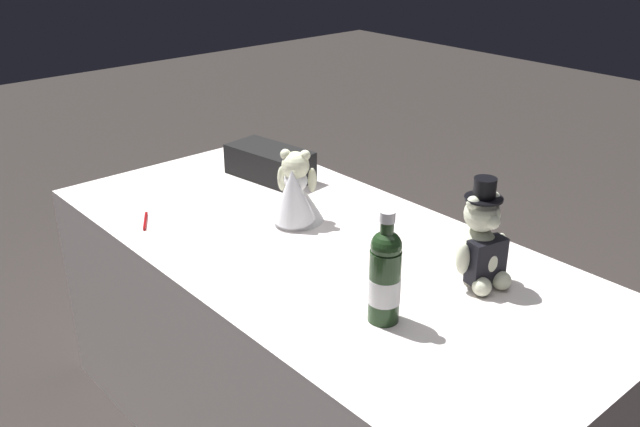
% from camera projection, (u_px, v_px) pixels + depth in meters
% --- Properties ---
extents(reception_table, '(1.88, 0.89, 0.77)m').
position_uv_depth(reception_table, '(320.00, 350.00, 2.23)').
color(reception_table, white).
rests_on(reception_table, ground_plane).
extents(teddy_bear_groom, '(0.16, 0.16, 0.30)m').
position_uv_depth(teddy_bear_groom, '(481.00, 245.00, 1.81)').
color(teddy_bear_groom, beige).
rests_on(teddy_bear_groom, reception_table).
extents(teddy_bear_bride, '(0.22, 0.23, 0.24)m').
position_uv_depth(teddy_bear_bride, '(295.00, 193.00, 2.18)').
color(teddy_bear_bride, white).
rests_on(teddy_bear_bride, reception_table).
extents(champagne_bottle, '(0.08, 0.08, 0.29)m').
position_uv_depth(champagne_bottle, '(385.00, 275.00, 1.65)').
color(champagne_bottle, '#1D3519').
rests_on(champagne_bottle, reception_table).
extents(signing_pen, '(0.12, 0.08, 0.01)m').
position_uv_depth(signing_pen, '(145.00, 220.00, 2.21)').
color(signing_pen, maroon).
rests_on(signing_pen, reception_table).
extents(gift_case_black, '(0.34, 0.20, 0.11)m').
position_uv_depth(gift_case_black, '(270.00, 163.00, 2.55)').
color(gift_case_black, black).
rests_on(gift_case_black, reception_table).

